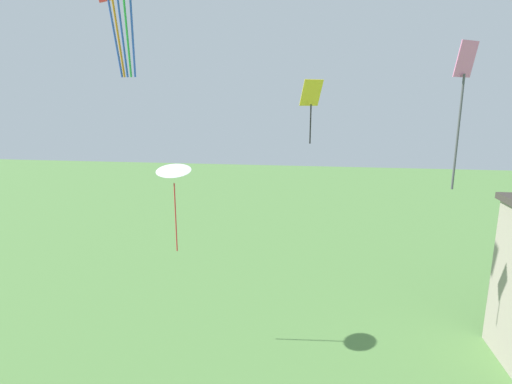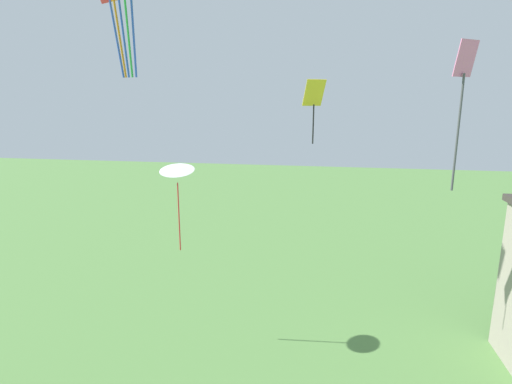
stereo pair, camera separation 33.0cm
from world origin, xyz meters
name	(u,v)px [view 1 (the left image)]	position (x,y,z in m)	size (l,w,h in m)	color
kite_pink_diamond	(462,92)	(4.72, 8.13, 9.58)	(0.53, 0.44, 3.18)	pink
kite_white_delta	(174,171)	(-3.60, 12.91, 6.87)	(1.46, 1.45, 3.45)	white
kite_yellow_diamond	(311,99)	(1.44, 12.98, 9.50)	(0.82, 0.70, 2.18)	yellow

